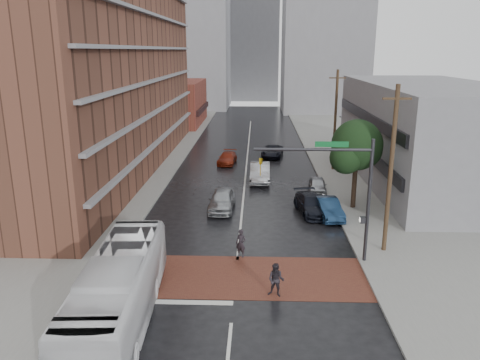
# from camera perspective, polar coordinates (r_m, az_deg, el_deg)

# --- Properties ---
(ground) EXTENTS (160.00, 160.00, 0.00)m
(ground) POSITION_cam_1_polar(r_m,az_deg,el_deg) (25.31, -0.57, -12.19)
(ground) COLOR black
(ground) RESTS_ON ground
(crosswalk) EXTENTS (14.00, 5.00, 0.02)m
(crosswalk) POSITION_cam_1_polar(r_m,az_deg,el_deg) (25.75, -0.52, -11.65)
(crosswalk) COLOR brown
(crosswalk) RESTS_ON ground
(sidewalk_west) EXTENTS (9.00, 90.00, 0.15)m
(sidewalk_west) POSITION_cam_1_polar(r_m,az_deg,el_deg) (50.40, -12.42, 1.75)
(sidewalk_west) COLOR gray
(sidewalk_west) RESTS_ON ground
(sidewalk_east) EXTENTS (9.00, 90.00, 0.15)m
(sidewalk_east) POSITION_cam_1_polar(r_m,az_deg,el_deg) (49.91, 14.10, 1.51)
(sidewalk_east) COLOR gray
(sidewalk_east) RESTS_ON ground
(apartment_block) EXTENTS (10.00, 44.00, 28.00)m
(apartment_block) POSITION_cam_1_polar(r_m,az_deg,el_deg) (48.82, -16.69, 17.53)
(apartment_block) COLOR brown
(apartment_block) RESTS_ON ground
(storefront_west) EXTENTS (8.00, 16.00, 7.00)m
(storefront_west) POSITION_cam_1_polar(r_m,az_deg,el_deg) (77.93, -7.68, 9.31)
(storefront_west) COLOR brown
(storefront_west) RESTS_ON ground
(building_east) EXTENTS (11.00, 26.00, 9.00)m
(building_east) POSITION_cam_1_polar(r_m,az_deg,el_deg) (45.69, 21.90, 5.26)
(building_east) COLOR gray
(building_east) RESTS_ON ground
(distant_tower_west) EXTENTS (18.00, 16.00, 32.00)m
(distant_tower_west) POSITION_cam_1_polar(r_m,az_deg,el_deg) (101.59, -6.77, 17.82)
(distant_tower_west) COLOR gray
(distant_tower_west) RESTS_ON ground
(distant_tower_east) EXTENTS (16.00, 14.00, 36.00)m
(distant_tower_east) POSITION_cam_1_polar(r_m,az_deg,el_deg) (95.47, 10.45, 19.04)
(distant_tower_east) COLOR gray
(distant_tower_east) RESTS_ON ground
(distant_tower_center) EXTENTS (12.00, 10.00, 24.00)m
(distant_tower_center) POSITION_cam_1_polar(r_m,az_deg,el_deg) (117.39, 1.63, 15.64)
(distant_tower_center) COLOR gray
(distant_tower_center) RESTS_ON ground
(street_tree) EXTENTS (4.20, 4.10, 6.90)m
(street_tree) POSITION_cam_1_polar(r_m,az_deg,el_deg) (35.91, 14.06, 3.76)
(street_tree) COLOR #332319
(street_tree) RESTS_ON ground
(signal_mast) EXTENTS (6.50, 0.30, 7.20)m
(signal_mast) POSITION_cam_1_polar(r_m,az_deg,el_deg) (26.30, 12.49, -0.37)
(signal_mast) COLOR #2D2D33
(signal_mast) RESTS_ON ground
(utility_pole_near) EXTENTS (1.60, 0.26, 10.00)m
(utility_pole_near) POSITION_cam_1_polar(r_m,az_deg,el_deg) (28.28, 17.90, 1.20)
(utility_pole_near) COLOR #473321
(utility_pole_near) RESTS_ON ground
(utility_pole_far) EXTENTS (1.60, 0.26, 10.00)m
(utility_pole_far) POSITION_cam_1_polar(r_m,az_deg,el_deg) (47.49, 11.53, 7.20)
(utility_pole_far) COLOR #473321
(utility_pole_far) RESTS_ON ground
(transit_bus) EXTENTS (3.30, 11.44, 3.15)m
(transit_bus) POSITION_cam_1_polar(r_m,az_deg,el_deg) (21.74, -14.58, -13.00)
(transit_bus) COLOR white
(transit_bus) RESTS_ON ground
(pedestrian_a) EXTENTS (0.73, 0.62, 1.70)m
(pedestrian_a) POSITION_cam_1_polar(r_m,az_deg,el_deg) (27.65, 0.10, -7.74)
(pedestrian_a) COLOR black
(pedestrian_a) RESTS_ON ground
(pedestrian_b) EXTENTS (1.00, 0.88, 1.73)m
(pedestrian_b) POSITION_cam_1_polar(r_m,az_deg,el_deg) (23.58, 4.42, -12.07)
(pedestrian_b) COLOR #262127
(pedestrian_b) RESTS_ON ground
(car_travel_a) EXTENTS (2.05, 4.67, 1.56)m
(car_travel_a) POSITION_cam_1_polar(r_m,az_deg,el_deg) (35.58, -2.22, -2.47)
(car_travel_a) COLOR #9EA2A6
(car_travel_a) RESTS_ON ground
(car_travel_b) EXTENTS (1.86, 5.18, 1.70)m
(car_travel_b) POSITION_cam_1_polar(r_m,az_deg,el_deg) (43.41, 2.44, 0.95)
(car_travel_b) COLOR #ADB1B6
(car_travel_b) RESTS_ON ground
(car_travel_c) EXTENTS (2.14, 4.38, 1.23)m
(car_travel_c) POSITION_cam_1_polar(r_m,az_deg,el_deg) (50.20, -1.57, 2.69)
(car_travel_c) COLOR maroon
(car_travel_c) RESTS_ON ground
(suv_travel) EXTENTS (2.82, 4.96, 1.30)m
(suv_travel) POSITION_cam_1_polar(r_m,az_deg,el_deg) (53.56, 3.97, 3.51)
(suv_travel) COLOR black
(suv_travel) RESTS_ON ground
(car_parked_near) EXTENTS (2.00, 4.39, 1.40)m
(car_parked_near) POSITION_cam_1_polar(r_m,az_deg,el_deg) (34.62, 10.69, -3.40)
(car_parked_near) COLOR #152D4C
(car_parked_near) RESTS_ON ground
(car_parked_mid) EXTENTS (2.68, 5.02, 1.39)m
(car_parked_mid) POSITION_cam_1_polar(r_m,az_deg,el_deg) (35.26, 8.73, -2.97)
(car_parked_mid) COLOR black
(car_parked_mid) RESTS_ON ground
(car_parked_far) EXTENTS (1.74, 3.76, 1.25)m
(car_parked_far) POSITION_cam_1_polar(r_m,az_deg,el_deg) (40.60, 9.41, -0.62)
(car_parked_far) COLOR #9DA0A4
(car_parked_far) RESTS_ON ground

